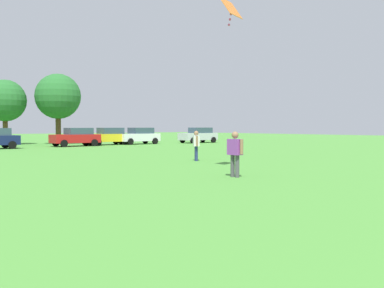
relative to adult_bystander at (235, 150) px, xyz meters
The scene contains 9 objects.
adult_bystander is the anchor object (origin of this frame).
bystander_near_trees 7.74m from the adult_bystander, 60.63° to the left, with size 0.53×0.66×1.59m.
kite 5.98m from the adult_bystander, 50.35° to the left, with size 1.30×0.91×1.12m.
parked_car_red_4 27.66m from the adult_bystander, 76.79° to the left, with size 4.30×2.02×1.68m.
parked_car_yellow_5 29.56m from the adult_bystander, 70.06° to the left, with size 4.30×2.02×1.68m.
parked_car_white_6 30.44m from the adult_bystander, 64.00° to the left, with size 4.30×2.02×1.68m.
parked_car_silver_7 33.35m from the adult_bystander, 52.18° to the left, with size 4.30×2.02×1.68m.
tree_right 34.67m from the adult_bystander, 86.09° to the left, with size 4.12×4.12×6.41m.
tree_far_right 33.65m from the adult_bystander, 77.83° to the left, with size 4.60×4.60×7.17m.
Camera 1 is at (-4.43, 2.15, 1.84)m, focal length 42.10 mm.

